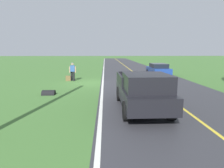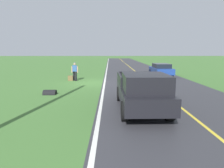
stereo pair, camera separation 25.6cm
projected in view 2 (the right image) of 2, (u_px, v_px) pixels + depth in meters
ground_plane at (91, 83)px, 17.48m from camera, size 200.00×200.00×0.00m
road_surface at (150, 83)px, 17.53m from camera, size 8.38×120.00×0.00m
lane_edge_line at (105, 83)px, 17.49m from camera, size 0.16×117.60×0.00m
lane_centre_line at (150, 83)px, 17.53m from camera, size 0.14×117.60×0.00m
hitchhiker_walking at (75, 70)px, 18.67m from camera, size 0.62×0.51×1.75m
suitcase_carried at (70, 78)px, 18.68m from camera, size 0.47×0.23×0.49m
pickup_truck_passing at (142, 90)px, 9.26m from camera, size 2.16×5.43×1.82m
sedan_near_oncoming at (161, 69)px, 22.16m from camera, size 1.94×4.40×1.41m
drainage_culvert at (50, 94)px, 12.84m from camera, size 0.80×0.60×0.60m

